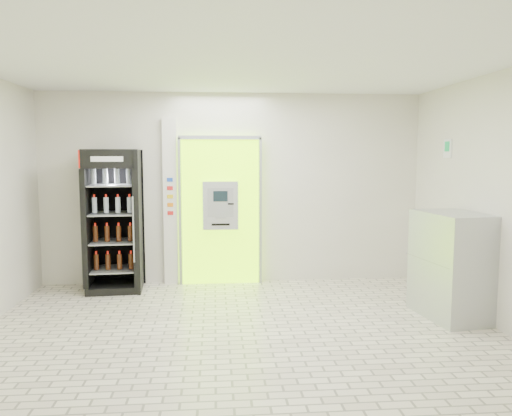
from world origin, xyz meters
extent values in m
plane|color=beige|center=(0.00, 0.00, 0.00)|extent=(6.00, 6.00, 0.00)
plane|color=silver|center=(0.00, 2.50, 1.50)|extent=(6.00, 0.00, 6.00)
plane|color=silver|center=(0.00, -2.50, 1.50)|extent=(6.00, 0.00, 6.00)
plane|color=silver|center=(3.00, 0.00, 1.50)|extent=(0.00, 5.00, 5.00)
plane|color=white|center=(0.00, 0.00, 3.00)|extent=(6.00, 6.00, 0.00)
cube|color=#98FC00|center=(-0.20, 2.43, 1.15)|extent=(1.20, 0.12, 2.30)
cube|color=gray|center=(-0.20, 2.36, 2.30)|extent=(1.28, 0.04, 0.06)
cube|color=gray|center=(-0.83, 2.36, 1.15)|extent=(0.04, 0.04, 2.30)
cube|color=gray|center=(0.43, 2.36, 1.15)|extent=(0.04, 0.04, 2.30)
cube|color=black|center=(-0.10, 2.38, 0.50)|extent=(0.62, 0.01, 0.67)
cube|color=black|center=(-0.54, 2.38, 1.98)|extent=(0.22, 0.01, 0.18)
cube|color=#A9ACB1|center=(-0.20, 2.32, 1.25)|extent=(0.55, 0.12, 0.75)
cube|color=black|center=(-0.20, 2.25, 1.40)|extent=(0.22, 0.01, 0.16)
cube|color=gray|center=(-0.20, 2.25, 1.12)|extent=(0.16, 0.01, 0.12)
cube|color=black|center=(-0.04, 2.25, 1.28)|extent=(0.09, 0.01, 0.02)
cube|color=black|center=(-0.20, 2.25, 0.96)|extent=(0.28, 0.01, 0.03)
cube|color=silver|center=(-0.98, 2.45, 1.30)|extent=(0.22, 0.10, 2.60)
cube|color=#193FB2|center=(-0.98, 2.40, 1.65)|extent=(0.09, 0.01, 0.06)
cube|color=red|center=(-0.98, 2.40, 1.52)|extent=(0.09, 0.01, 0.06)
cube|color=yellow|center=(-0.98, 2.40, 1.39)|extent=(0.09, 0.01, 0.06)
cube|color=orange|center=(-0.98, 2.40, 1.26)|extent=(0.09, 0.01, 0.06)
cube|color=red|center=(-0.98, 2.40, 1.13)|extent=(0.09, 0.01, 0.06)
cube|color=black|center=(-1.79, 2.13, 1.06)|extent=(0.84, 0.77, 2.11)
cube|color=black|center=(-1.79, 2.46, 1.06)|extent=(0.79, 0.11, 2.11)
cube|color=#B81509|center=(-1.79, 1.77, 1.98)|extent=(0.77, 0.06, 0.25)
cube|color=white|center=(-1.79, 1.77, 1.98)|extent=(0.44, 0.04, 0.07)
cube|color=black|center=(-1.79, 2.13, 0.05)|extent=(0.84, 0.77, 0.11)
cylinder|color=gray|center=(-1.45, 1.75, 0.97)|extent=(0.03, 0.03, 0.95)
cube|color=gray|center=(-1.79, 2.13, 0.32)|extent=(0.71, 0.66, 0.02)
cube|color=gray|center=(-1.79, 2.13, 0.74)|extent=(0.71, 0.66, 0.02)
cube|color=gray|center=(-1.79, 2.13, 1.16)|extent=(0.71, 0.66, 0.02)
cube|color=gray|center=(-1.79, 2.13, 1.58)|extent=(0.71, 0.66, 0.02)
cube|color=#A9ACB1|center=(2.66, 0.47, 0.66)|extent=(0.79, 1.07, 1.32)
cube|color=gray|center=(2.33, 0.47, 0.73)|extent=(0.14, 0.96, 0.01)
cube|color=white|center=(2.99, 1.40, 2.12)|extent=(0.02, 0.22, 0.26)
cube|color=#0C8E44|center=(2.98, 1.40, 2.15)|extent=(0.00, 0.14, 0.14)
camera|label=1|loc=(-0.29, -5.41, 2.02)|focal=35.00mm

